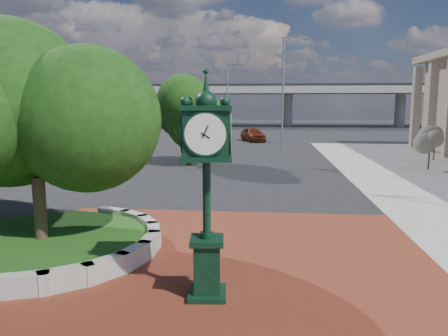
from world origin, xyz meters
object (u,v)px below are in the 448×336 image
Objects in this scene: post_clock at (207,178)px; street_lamp_near at (286,85)px; street_lamp_far at (229,96)px; parked_car at (253,134)px.

street_lamp_near is (2.78, 30.46, 3.14)m from post_clock.
street_lamp_near is 1.16× the size of street_lamp_far.
post_clock is 39.80m from parked_car.
post_clock reaches higher than parked_car.
post_clock is 0.49× the size of street_lamp_near.
post_clock is at bearing -109.28° from parked_car.
street_lamp_far is (-5.99, 10.92, -0.82)m from street_lamp_near.
parked_car is 5.34m from street_lamp_far.
street_lamp_near is 12.48m from street_lamp_far.
street_lamp_near reaches higher than parked_car.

